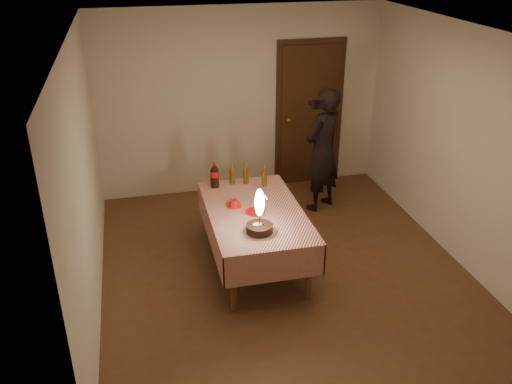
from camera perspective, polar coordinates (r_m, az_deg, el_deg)
ground at (r=6.21m, az=2.90°, el=-8.00°), size 4.00×4.50×0.01m
room_shell at (r=5.54m, az=3.41°, el=6.85°), size 4.04×4.54×2.62m
dining_table at (r=5.94m, az=-0.11°, el=-2.75°), size 1.02×1.72×0.71m
birthday_cake at (r=5.42m, az=0.37°, el=-3.17°), size 0.34×0.34×0.48m
red_plate at (r=5.85m, az=-0.10°, el=-2.11°), size 0.22×0.22×0.01m
red_cup at (r=5.92m, az=-2.35°, el=-1.28°), size 0.08×0.08×0.10m
clear_cup at (r=5.84m, az=0.47°, el=-1.71°), size 0.07×0.07×0.09m
napkin_stack at (r=5.98m, az=-2.32°, el=-1.41°), size 0.15×0.15×0.02m
cola_bottle at (r=6.39m, az=-4.38°, el=1.79°), size 0.10×0.10×0.32m
amber_bottle_left at (r=6.48m, az=-2.55°, el=1.86°), size 0.06×0.06×0.25m
amber_bottle_right at (r=6.41m, az=0.88°, el=1.63°), size 0.06×0.06×0.25m
amber_bottle_mid at (r=6.48m, az=-1.07°, el=1.88°), size 0.06×0.06×0.25m
photographer at (r=7.22m, az=7.02°, el=4.42°), size 0.73×0.67×1.68m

